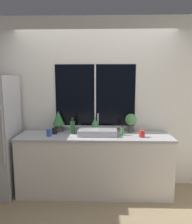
% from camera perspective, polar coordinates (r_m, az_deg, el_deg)
% --- Properties ---
extents(ground_plane, '(14.00, 14.00, 0.00)m').
position_cam_1_polar(ground_plane, '(3.37, -0.57, -22.42)').
color(ground_plane, '#937F60').
extents(wall_back, '(8.00, 0.09, 2.70)m').
position_cam_1_polar(wall_back, '(3.54, -0.20, 2.31)').
color(wall_back, silver).
rests_on(wall_back, ground_plane).
extents(counter, '(2.29, 0.59, 0.91)m').
position_cam_1_polar(counter, '(3.42, -0.39, -13.43)').
color(counter, white).
rests_on(counter, ground_plane).
extents(sink, '(0.57, 0.42, 0.29)m').
position_cam_1_polar(sink, '(3.31, 0.41, -5.11)').
color(sink, '#ADADB2').
rests_on(sink, counter).
extents(potted_plant_left, '(0.20, 0.20, 0.33)m').
position_cam_1_polar(potted_plant_left, '(3.51, -9.81, -1.98)').
color(potted_plant_left, '#4C4C51').
rests_on(potted_plant_left, counter).
extents(potted_plant_center, '(0.14, 0.14, 0.23)m').
position_cam_1_polar(potted_plant_center, '(3.46, -0.34, -3.21)').
color(potted_plant_center, '#4C4C51').
rests_on(potted_plant_center, counter).
extents(potted_plant_right, '(0.18, 0.18, 0.29)m').
position_cam_1_polar(potted_plant_right, '(3.47, 9.11, -2.28)').
color(potted_plant_right, '#4C4C51').
rests_on(potted_plant_right, counter).
extents(soap_bottle, '(0.05, 0.05, 0.15)m').
position_cam_1_polar(soap_bottle, '(3.28, 6.86, -5.00)').
color(soap_bottle, '#519E5B').
rests_on(soap_bottle, counter).
extents(bottle_tall, '(0.07, 0.07, 0.25)m').
position_cam_1_polar(bottle_tall, '(3.35, -6.13, -3.97)').
color(bottle_tall, '#235128').
rests_on(bottle_tall, counter).
extents(mug_black, '(0.08, 0.08, 0.09)m').
position_cam_1_polar(mug_black, '(3.41, -10.76, -4.88)').
color(mug_black, black).
rests_on(mug_black, counter).
extents(mug_red, '(0.08, 0.08, 0.10)m').
position_cam_1_polar(mug_red, '(3.23, 11.90, -5.57)').
color(mug_red, '#B72D28').
rests_on(mug_red, counter).
extents(mug_blue, '(0.07, 0.07, 0.10)m').
position_cam_1_polar(mug_blue, '(3.28, -12.13, -5.34)').
color(mug_blue, '#3351AD').
rests_on(mug_blue, counter).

